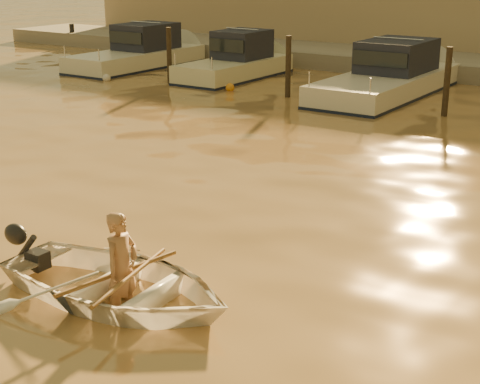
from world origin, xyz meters
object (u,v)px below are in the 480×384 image
Objects in this scene: moored_boat_0 at (136,52)px; person at (122,268)px; moored_boat_2 at (387,76)px; dinghy at (117,284)px; moored_boat_1 at (234,62)px.

person is at bearing -48.89° from moored_boat_0.
moored_boat_0 is 0.88× the size of moored_boat_2.
person is at bearing -90.00° from dinghy.
person is at bearing -60.19° from moored_boat_1.
dinghy is 0.58× the size of moored_boat_1.
person is 18.90m from moored_boat_1.
dinghy is 21.71m from moored_boat_0.
person reaches higher than dinghy.
moored_boat_2 is (11.10, 0.00, 0.00)m from moored_boat_0.
moored_boat_2 is at bearing 0.00° from moored_boat_0.
moored_boat_0 is 4.92m from moored_boat_1.
moored_boat_2 reaches higher than person.
moored_boat_1 is 6.18m from moored_boat_2.
moored_boat_2 is at bearing 7.28° from dinghy.
moored_boat_0 and moored_boat_1 have the same top height.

